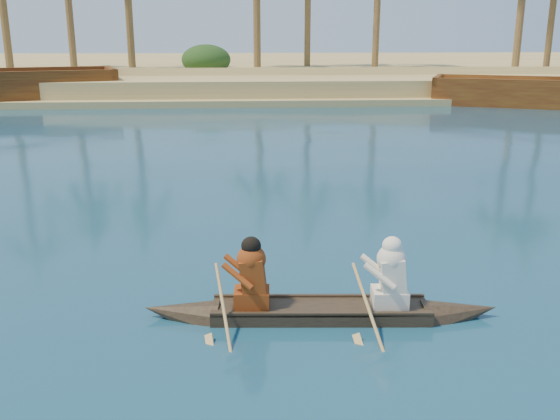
{
  "coord_description": "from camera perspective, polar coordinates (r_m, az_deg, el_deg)",
  "views": [
    {
      "loc": [
        -9.03,
        -11.52,
        3.88
      ],
      "look_at": [
        -8.35,
        -1.71,
        1.07
      ],
      "focal_mm": 40.0,
      "sensor_mm": 36.0,
      "label": 1
    }
  ],
  "objects": [
    {
      "name": "sandy_embankment",
      "position": [
        59.19,
        4.98,
        12.62
      ],
      "size": [
        150.0,
        51.0,
        1.5
      ],
      "color": "tan",
      "rests_on": "ground"
    },
    {
      "name": "shrub_cluster",
      "position": [
        44.04,
        8.1,
        12.28
      ],
      "size": [
        100.0,
        6.0,
        2.4
      ],
      "primitive_type": null,
      "color": "#1E4017",
      "rests_on": "ground"
    },
    {
      "name": "canoe",
      "position": [
        8.85,
        3.73,
        -8.21
      ],
      "size": [
        5.01,
        0.99,
        1.37
      ],
      "rotation": [
        0.0,
        0.0,
        -0.07
      ],
      "color": "#392F1F",
      "rests_on": "ground"
    },
    {
      "name": "barge_mid",
      "position": [
        37.38,
        22.16,
        9.77
      ],
      "size": [
        11.15,
        7.38,
        1.77
      ],
      "rotation": [
        0.0,
        0.0,
        -0.4
      ],
      "color": "brown",
      "rests_on": "ground"
    }
  ]
}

